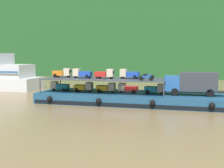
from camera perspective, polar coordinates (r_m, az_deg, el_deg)
ground_plane at (r=41.07m, az=3.78°, el=-3.85°), size 400.00×400.00×0.00m
hillside_far_bank at (r=102.69m, az=10.61°, el=15.51°), size 118.60×37.11×43.21m
cargo_barge at (r=40.92m, az=3.78°, el=-2.82°), size 26.73×8.29×1.50m
covered_lorry at (r=39.66m, az=15.70°, el=0.26°), size 7.89×2.43×3.10m
cargo_rack at (r=41.52m, az=-1.35°, el=1.04°), size 17.53×6.90×2.00m
mini_truck_lower_stern at (r=44.21m, az=-10.44°, el=-0.38°), size 2.74×1.20×1.38m
mini_truck_lower_aft at (r=42.48m, az=-5.62°, el=-0.56°), size 2.79×1.29×1.38m
mini_truck_lower_mid at (r=41.36m, az=-1.14°, el=-0.70°), size 2.76×1.23×1.38m
mini_truck_lower_fore at (r=40.79m, az=3.17°, el=-0.80°), size 2.78×1.26×1.38m
mini_truck_lower_bow at (r=40.36m, az=8.56°, el=-0.93°), size 2.78×1.27×1.38m
mini_truck_upper_stern at (r=44.03m, az=-9.89°, el=2.22°), size 2.76×1.23×1.38m
mini_truck_upper_mid at (r=42.27m, az=-6.02°, el=2.13°), size 2.77×1.24×1.38m
mini_truck_upper_fore at (r=41.27m, az=-1.45°, el=2.07°), size 2.74×1.21×1.38m
mini_truck_upper_bow at (r=40.98m, az=3.46°, el=2.03°), size 2.77×1.26×1.38m
motorcycle_upper_port at (r=38.16m, az=6.80°, el=1.33°), size 1.90×0.55×0.87m
motorcycle_upper_centre at (r=40.22m, az=7.06°, el=1.56°), size 1.90×0.55×0.87m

